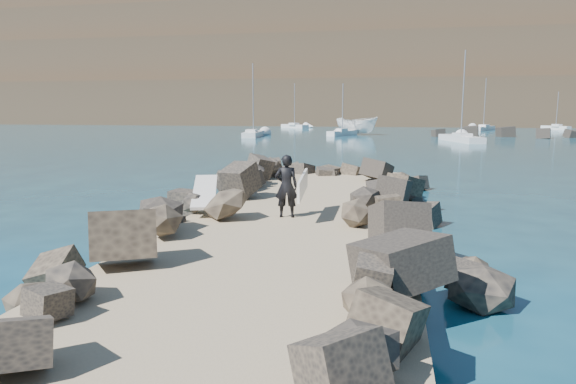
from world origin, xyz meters
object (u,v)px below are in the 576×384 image
surfer_with_board (289,186)px  sailboat_c (461,139)px  surfboard_resting (205,195)px  boat_imported (357,126)px

surfer_with_board → sailboat_c: size_ratio=0.22×
sailboat_c → surfboard_resting: bearing=-106.2°
surfer_with_board → surfboard_resting: bearing=169.1°
boat_imported → surfer_with_board: boat_imported is taller
boat_imported → surfer_with_board: (1.82, -58.29, 0.23)m
surfboard_resting → surfer_with_board: surfer_with_board is taller
surfboard_resting → boat_imported: 57.80m
boat_imported → surfer_with_board: bearing=-151.2°
surfboard_resting → boat_imported: boat_imported is taller
boat_imported → surfer_with_board: size_ratio=3.01×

